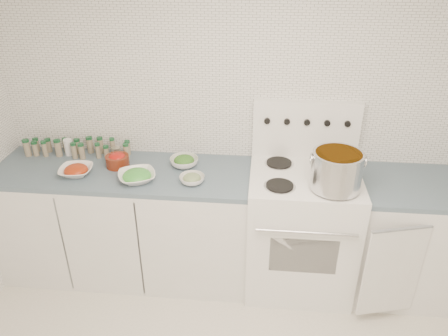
# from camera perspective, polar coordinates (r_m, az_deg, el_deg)

# --- Properties ---
(room_walls) EXTENTS (3.54, 3.04, 2.52)m
(room_walls) POSITION_cam_1_polar(r_m,az_deg,el_deg) (1.70, -1.04, -1.38)
(room_walls) COLOR white
(room_walls) RESTS_ON ground
(counter_left) EXTENTS (1.85, 0.62, 0.90)m
(counter_left) POSITION_cam_1_polar(r_m,az_deg,el_deg) (3.44, -12.48, -6.85)
(counter_left) COLOR white
(counter_left) RESTS_ON ground
(stove) EXTENTS (0.76, 0.70, 1.36)m
(stove) POSITION_cam_1_polar(r_m,az_deg,el_deg) (3.28, 9.95, -7.56)
(stove) COLOR white
(stove) RESTS_ON ground
(counter_right) EXTENTS (0.89, 0.73, 0.90)m
(counter_right) POSITION_cam_1_polar(r_m,az_deg,el_deg) (3.48, 23.65, -8.43)
(counter_right) COLOR white
(counter_right) RESTS_ON ground
(stock_pot) EXTENTS (0.34, 0.32, 0.25)m
(stock_pot) POSITION_cam_1_polar(r_m,az_deg,el_deg) (2.85, 14.51, -0.11)
(stock_pot) COLOR silver
(stock_pot) RESTS_ON stove
(bowl_tomato) EXTENTS (0.25, 0.25, 0.08)m
(bowl_tomato) POSITION_cam_1_polar(r_m,az_deg,el_deg) (3.22, -18.77, -0.29)
(bowl_tomato) COLOR white
(bowl_tomato) RESTS_ON counter_left
(bowl_snowpea) EXTENTS (0.33, 0.33, 0.08)m
(bowl_snowpea) POSITION_cam_1_polar(r_m,az_deg,el_deg) (3.03, -11.31, -1.04)
(bowl_snowpea) COLOR white
(bowl_snowpea) RESTS_ON counter_left
(bowl_broccoli) EXTENTS (0.23, 0.23, 0.08)m
(bowl_broccoli) POSITION_cam_1_polar(r_m,az_deg,el_deg) (3.17, -5.23, 0.88)
(bowl_broccoli) COLOR white
(bowl_broccoli) RESTS_ON counter_left
(bowl_zucchini) EXTENTS (0.18, 0.18, 0.07)m
(bowl_zucchini) POSITION_cam_1_polar(r_m,az_deg,el_deg) (2.95, -4.20, -1.42)
(bowl_zucchini) COLOR white
(bowl_zucchini) RESTS_ON counter_left
(bowl_pepper) EXTENTS (0.17, 0.17, 0.10)m
(bowl_pepper) POSITION_cam_1_polar(r_m,az_deg,el_deg) (3.24, -13.76, 1.02)
(bowl_pepper) COLOR #602110
(bowl_pepper) RESTS_ON counter_left
(salt_canister) EXTENTS (0.07, 0.07, 0.13)m
(salt_canister) POSITION_cam_1_polar(r_m,az_deg,el_deg) (3.51, -19.64, 2.58)
(salt_canister) COLOR white
(salt_canister) RESTS_ON counter_left
(tin_can) EXTENTS (0.09, 0.09, 0.09)m
(tin_can) POSITION_cam_1_polar(r_m,az_deg,el_deg) (3.36, -13.90, 1.94)
(tin_can) COLOR #ADA292
(tin_can) RESTS_ON counter_left
(spice_cluster) EXTENTS (0.81, 0.16, 0.13)m
(spice_cluster) POSITION_cam_1_polar(r_m,az_deg,el_deg) (3.49, -18.86, 2.53)
(spice_cluster) COLOR gray
(spice_cluster) RESTS_ON counter_left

